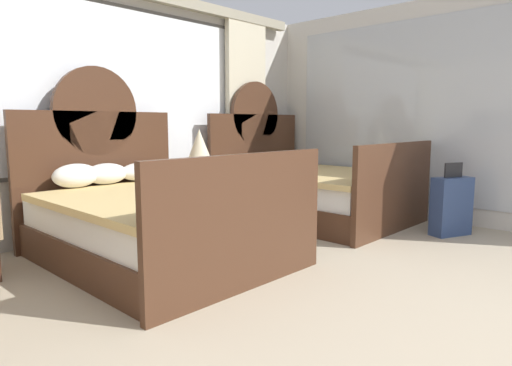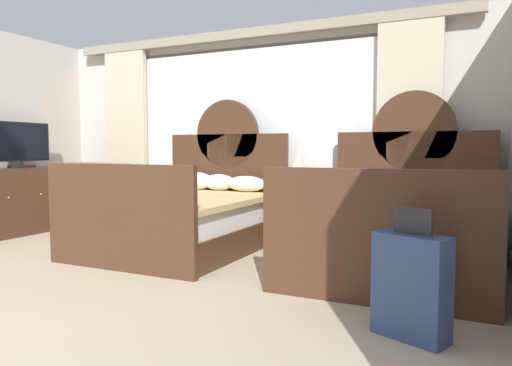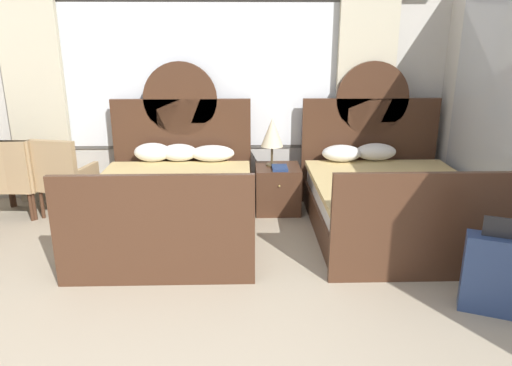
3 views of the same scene
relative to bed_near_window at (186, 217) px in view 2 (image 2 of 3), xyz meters
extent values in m
cube|color=beige|center=(0.25, 1.24, 0.99)|extent=(6.07, 0.07, 2.70)
cube|color=#5B5954|center=(0.25, 1.19, 1.21)|extent=(3.70, 0.02, 1.81)
cube|color=white|center=(0.25, 1.19, 1.21)|extent=(3.62, 0.02, 1.73)
cube|color=beige|center=(-1.77, 1.10, 0.94)|extent=(0.71, 0.08, 2.60)
cube|color=beige|center=(2.27, 1.10, 0.94)|extent=(0.71, 0.08, 2.60)
cube|color=#9C957E|center=(0.25, 1.10, 2.26)|extent=(5.59, 0.10, 0.12)
cube|color=#472B1C|center=(0.00, -0.06, -0.21)|extent=(1.62, 2.05, 0.30)
cube|color=white|center=(0.00, -0.06, 0.06)|extent=(1.56, 1.95, 0.24)
cube|color=tan|center=(0.00, -0.14, 0.21)|extent=(1.66, 1.85, 0.06)
cube|color=#472B1C|center=(0.00, 0.99, 0.30)|extent=(1.70, 0.06, 1.33)
cylinder|color=#472B1C|center=(0.00, 0.99, 0.97)|extent=(0.89, 0.06, 0.89)
cube|color=#472B1C|center=(0.00, -1.11, 0.14)|extent=(1.70, 0.06, 1.00)
ellipsoid|color=white|center=(-0.34, 0.79, 0.35)|extent=(0.44, 0.25, 0.23)
ellipsoid|color=white|center=(-0.02, 0.80, 0.34)|extent=(0.44, 0.26, 0.21)
ellipsoid|color=white|center=(0.38, 0.78, 0.34)|extent=(0.53, 0.26, 0.20)
cube|color=#472B1C|center=(2.35, -0.06, -0.21)|extent=(1.62, 2.05, 0.30)
cube|color=white|center=(2.35, -0.06, 0.06)|extent=(1.56, 1.95, 0.24)
cube|color=tan|center=(2.35, -0.14, 0.21)|extent=(1.66, 1.85, 0.06)
cube|color=#472B1C|center=(2.35, 0.99, 0.30)|extent=(1.70, 0.06, 1.33)
cylinder|color=#472B1C|center=(2.35, 0.99, 0.97)|extent=(0.89, 0.06, 0.89)
cube|color=#472B1C|center=(2.35, -1.11, 0.14)|extent=(1.70, 0.06, 1.00)
ellipsoid|color=white|center=(1.95, 0.74, 0.34)|extent=(0.48, 0.32, 0.20)
ellipsoid|color=white|center=(2.38, 0.77, 0.34)|extent=(0.49, 0.26, 0.21)
cube|color=#472B1C|center=(1.17, 0.67, -0.08)|extent=(0.53, 0.53, 0.56)
sphere|color=tan|center=(1.17, 0.39, 0.04)|extent=(0.02, 0.02, 0.02)
cylinder|color=brown|center=(1.10, 0.71, 0.21)|extent=(0.14, 0.14, 0.02)
cylinder|color=brown|center=(1.10, 0.71, 0.33)|extent=(0.03, 0.03, 0.22)
cone|color=beige|center=(1.10, 0.71, 0.61)|extent=(0.27, 0.27, 0.34)
cube|color=navy|center=(1.19, 0.56, 0.21)|extent=(0.18, 0.26, 0.03)
sphere|color=tan|center=(-2.28, -0.02, 0.17)|extent=(0.03, 0.03, 0.03)
sphere|color=tan|center=(-2.28, -0.50, 0.17)|extent=(0.03, 0.03, 0.03)
cube|color=black|center=(-2.52, -0.12, 0.54)|extent=(0.20, 0.28, 0.04)
cylinder|color=black|center=(-2.52, -0.12, 0.58)|extent=(0.04, 0.04, 0.05)
cube|color=black|center=(-2.52, -0.12, 0.87)|extent=(0.04, 0.88, 0.52)
cube|color=black|center=(-2.50, -0.12, 0.87)|extent=(0.01, 0.84, 0.48)
cube|color=tan|center=(-1.34, 0.65, 0.03)|extent=(0.67, 0.67, 0.10)
cube|color=tan|center=(-1.40, 0.42, 0.33)|extent=(0.56, 0.21, 0.51)
cube|color=tan|center=(-1.10, 0.59, 0.16)|extent=(0.18, 0.50, 0.16)
cube|color=tan|center=(-1.58, 0.71, 0.16)|extent=(0.18, 0.50, 0.16)
cylinder|color=#472B1C|center=(-1.07, 0.81, -0.19)|extent=(0.04, 0.04, 0.34)
cylinder|color=#472B1C|center=(-1.50, 0.92, -0.19)|extent=(0.04, 0.04, 0.34)
cylinder|color=#472B1C|center=(-1.17, 0.38, -0.19)|extent=(0.04, 0.04, 0.34)
cylinder|color=#472B1C|center=(-1.61, 0.48, -0.19)|extent=(0.04, 0.04, 0.34)
cube|color=tan|center=(-1.92, 0.65, 0.03)|extent=(0.59, 0.59, 0.10)
cube|color=tan|center=(-1.94, 0.41, 0.33)|extent=(0.56, 0.12, 0.51)
cube|color=tan|center=(-1.67, 0.63, 0.16)|extent=(0.09, 0.50, 0.16)
cube|color=tan|center=(-2.17, 0.67, 0.16)|extent=(0.09, 0.50, 0.16)
cylinder|color=#472B1C|center=(-1.68, 0.86, -0.19)|extent=(0.04, 0.04, 0.34)
cylinder|color=#472B1C|center=(-2.13, 0.89, -0.19)|extent=(0.04, 0.04, 0.34)
cylinder|color=#472B1C|center=(-1.71, 0.41, -0.19)|extent=(0.04, 0.04, 0.34)
cylinder|color=#472B1C|center=(-2.16, 0.44, -0.19)|extent=(0.04, 0.04, 0.34)
cube|color=tan|center=(-1.92, 0.65, 0.03)|extent=(0.57, 0.57, 0.10)
cube|color=tan|center=(-1.91, 0.41, 0.33)|extent=(0.55, 0.10, 0.51)
cube|color=tan|center=(-1.67, 0.66, 0.16)|extent=(0.08, 0.50, 0.16)
cube|color=tan|center=(-2.17, 0.64, 0.16)|extent=(0.08, 0.50, 0.16)
cylinder|color=#472B1C|center=(-1.70, 0.88, -0.19)|extent=(0.04, 0.04, 0.34)
cylinder|color=#472B1C|center=(-2.15, 0.87, -0.19)|extent=(0.04, 0.04, 0.34)
cylinder|color=#472B1C|center=(-1.68, 0.43, -0.19)|extent=(0.04, 0.04, 0.34)
cylinder|color=#472B1C|center=(-2.14, 0.41, -0.19)|extent=(0.04, 0.04, 0.34)
cube|color=navy|center=(2.68, -1.61, -0.05)|extent=(0.48, 0.35, 0.63)
cube|color=#232326|center=(2.68, -1.61, 0.35)|extent=(0.23, 0.11, 0.16)
cylinder|color=black|center=(2.51, -1.54, -0.34)|extent=(0.05, 0.04, 0.05)
cylinder|color=black|center=(2.84, -1.68, -0.34)|extent=(0.05, 0.04, 0.05)
camera|label=1|loc=(-2.21, -3.31, 0.85)|focal=31.25mm
camera|label=2|loc=(3.04, -4.53, 0.78)|focal=33.54mm
camera|label=3|loc=(0.76, -4.85, 1.75)|focal=33.55mm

